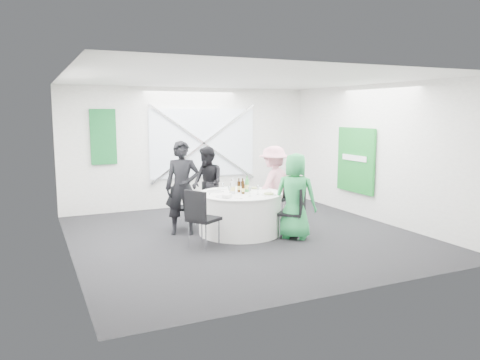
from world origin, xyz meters
name	(u,v)px	position (x,y,z in m)	size (l,w,h in m)	color
floor	(245,236)	(0.00, 0.00, 0.00)	(6.00, 6.00, 0.00)	black
ceiling	(245,79)	(0.00, 0.00, 2.80)	(6.00, 6.00, 0.00)	silver
wall_back	(191,148)	(0.00, 3.00, 1.40)	(6.00, 6.00, 0.00)	silver
wall_front	(350,182)	(0.00, -3.00, 1.40)	(6.00, 6.00, 0.00)	silver
wall_left	(66,168)	(-3.00, 0.00, 1.40)	(6.00, 6.00, 0.00)	silver
wall_right	(377,153)	(3.00, 0.00, 1.40)	(6.00, 6.00, 0.00)	silver
window_panel	(203,143)	(0.30, 2.96, 1.50)	(2.60, 0.03, 1.60)	silver
window_brace_a	(204,143)	(0.30, 2.92, 1.50)	(0.05, 0.05, 3.16)	silver
window_brace_b	(204,143)	(0.30, 2.92, 1.50)	(0.05, 0.05, 3.16)	silver
green_banner	(103,137)	(-2.00, 2.95, 1.70)	(0.55, 0.04, 1.20)	#135F24
green_sign	(356,160)	(2.94, 0.60, 1.20)	(0.05, 1.20, 1.40)	#178129
banquet_table	(240,213)	(0.00, 0.20, 0.38)	(1.56, 1.56, 0.76)	silver
chair_back	(212,198)	(-0.10, 1.38, 0.47)	(0.40, 0.41, 0.82)	black
chair_back_left	(181,204)	(-0.90, 0.99, 0.49)	(0.54, 0.54, 0.84)	black
chair_back_right	(275,195)	(1.02, 0.72, 0.57)	(0.59, 0.59, 0.96)	black
chair_front_right	(296,209)	(0.76, -0.53, 0.54)	(0.59, 0.59, 0.91)	black
chair_front_left	(200,214)	(-1.01, -0.43, 0.58)	(0.62, 0.62, 0.98)	black
person_man_back_left	(182,188)	(-0.98, 0.59, 0.86)	(0.63, 0.41, 1.72)	black
person_man_back	(207,183)	(-0.16, 1.47, 0.77)	(0.75, 0.41, 1.53)	black
person_woman_pink	(274,185)	(0.93, 0.60, 0.79)	(1.01, 0.47, 1.57)	pink
person_woman_green	(295,196)	(0.74, -0.53, 0.76)	(0.75, 0.49, 1.53)	green
plate_back	(225,188)	(-0.08, 0.74, 0.77)	(0.29, 0.29, 0.01)	white
plate_back_left	(215,191)	(-0.38, 0.52, 0.77)	(0.29, 0.29, 0.01)	white
plate_back_right	(255,188)	(0.43, 0.45, 0.78)	(0.25, 0.25, 0.04)	white
plate_front_right	(269,194)	(0.37, -0.23, 0.78)	(0.27, 0.27, 0.04)	white
plate_front_left	(224,197)	(-0.43, -0.07, 0.77)	(0.29, 0.29, 0.01)	white
napkin	(227,196)	(-0.42, -0.16, 0.80)	(0.18, 0.12, 0.05)	silver
beer_bottle_a	(232,188)	(-0.15, 0.23, 0.86)	(0.06, 0.06, 0.25)	#3A200A
beer_bottle_b	(239,187)	(0.01, 0.28, 0.86)	(0.06, 0.06, 0.26)	#3A200A
beer_bottle_c	(243,187)	(0.07, 0.24, 0.86)	(0.06, 0.06, 0.27)	#3A200A
beer_bottle_d	(243,189)	(0.01, 0.08, 0.85)	(0.06, 0.06, 0.24)	#3A200A
green_water_bottle	(247,186)	(0.16, 0.25, 0.88)	(0.08, 0.08, 0.30)	green
clear_water_bottle	(233,188)	(-0.15, 0.17, 0.87)	(0.08, 0.08, 0.29)	silver
wine_glass_a	(223,185)	(-0.24, 0.44, 0.88)	(0.07, 0.07, 0.17)	white
wine_glass_b	(230,189)	(-0.29, 0.01, 0.88)	(0.07, 0.07, 0.17)	white
wine_glass_c	(250,189)	(0.01, -0.18, 0.88)	(0.07, 0.07, 0.17)	white
wine_glass_d	(245,183)	(0.25, 0.55, 0.88)	(0.07, 0.07, 0.17)	white
wine_glass_e	(258,187)	(0.23, -0.07, 0.88)	(0.07, 0.07, 0.17)	white
fork_a	(212,191)	(-0.39, 0.63, 0.76)	(0.01, 0.15, 0.01)	silver
knife_a	(209,194)	(-0.57, 0.30, 0.76)	(0.01, 0.15, 0.01)	silver
fork_b	(217,197)	(-0.54, -0.01, 0.76)	(0.01, 0.15, 0.01)	silver
knife_b	(239,198)	(-0.26, -0.31, 0.76)	(0.01, 0.15, 0.01)	silver
fork_c	(266,196)	(0.27, -0.31, 0.76)	(0.01, 0.15, 0.01)	silver
knife_c	(271,192)	(0.55, 0.03, 0.76)	(0.01, 0.15, 0.01)	silver
fork_d	(263,189)	(0.56, 0.34, 0.76)	(0.01, 0.15, 0.01)	silver
knife_d	(252,188)	(0.43, 0.58, 0.76)	(0.01, 0.15, 0.01)	silver
fork_e	(233,188)	(0.11, 0.76, 0.76)	(0.01, 0.15, 0.01)	silver
knife_e	(221,189)	(-0.15, 0.76, 0.76)	(0.01, 0.15, 0.01)	silver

